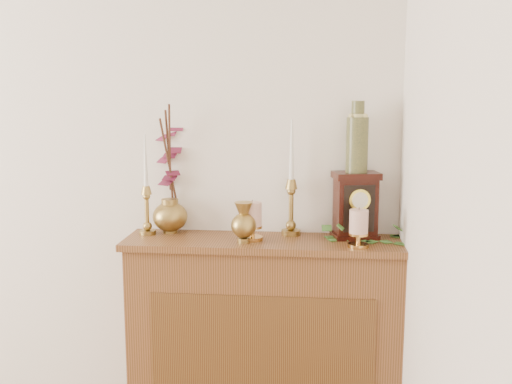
# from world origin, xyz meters

# --- Properties ---
(console_shelf) EXTENTS (1.24, 0.34, 0.93)m
(console_shelf) POSITION_xyz_m (1.40, 2.10, 0.44)
(console_shelf) COLOR brown
(console_shelf) RESTS_ON ground
(candlestick_left) EXTENTS (0.08, 0.08, 0.46)m
(candlestick_left) POSITION_xyz_m (0.86, 2.14, 1.08)
(candlestick_left) COLOR #A58C42
(candlestick_left) RESTS_ON console_shelf
(candlestick_center) EXTENTS (0.09, 0.09, 0.52)m
(candlestick_center) POSITION_xyz_m (1.51, 2.20, 1.10)
(candlestick_center) COLOR #A58C42
(candlestick_center) RESTS_ON console_shelf
(bud_vase) EXTENTS (0.11, 0.11, 0.18)m
(bud_vase) POSITION_xyz_m (1.32, 2.03, 1.02)
(bud_vase) COLOR #A58C42
(bud_vase) RESTS_ON console_shelf
(ginger_jar) EXTENTS (0.24, 0.26, 0.59)m
(ginger_jar) POSITION_xyz_m (0.95, 2.23, 1.20)
(ginger_jar) COLOR #A58C42
(ginger_jar) RESTS_ON console_shelf
(pillar_candle_left) EXTENTS (0.09, 0.09, 0.18)m
(pillar_candle_left) POSITION_xyz_m (1.35, 2.08, 1.02)
(pillar_candle_left) COLOR #BD8B42
(pillar_candle_left) RESTS_ON console_shelf
(pillar_candle_right) EXTENTS (0.09, 0.09, 0.17)m
(pillar_candle_right) POSITION_xyz_m (1.80, 2.00, 1.02)
(pillar_candle_right) COLOR #BD8B42
(pillar_candle_right) RESTS_ON console_shelf
(ivy_garland) EXTENTS (0.41, 0.21, 0.08)m
(ivy_garland) POSITION_xyz_m (1.80, 2.14, 0.94)
(ivy_garland) COLOR #3F742C
(ivy_garland) RESTS_ON console_shelf
(mantel_clock) EXTENTS (0.22, 0.18, 0.29)m
(mantel_clock) POSITION_xyz_m (1.80, 2.17, 1.07)
(mantel_clock) COLOR black
(mantel_clock) RESTS_ON console_shelf
(ceramic_vase) EXTENTS (0.10, 0.10, 0.31)m
(ceramic_vase) POSITION_xyz_m (1.80, 2.17, 1.36)
(ceramic_vase) COLOR #172E23
(ceramic_vase) RESTS_ON mantel_clock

